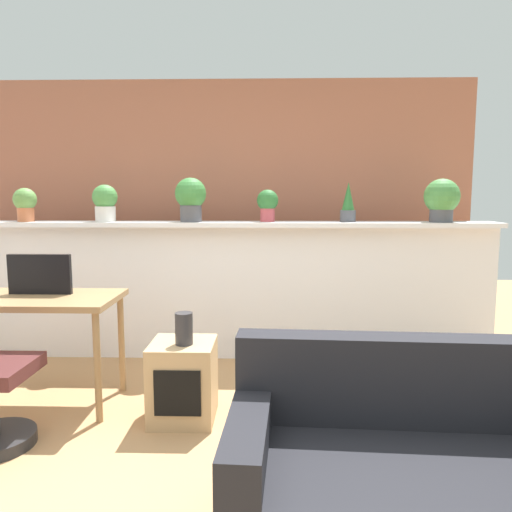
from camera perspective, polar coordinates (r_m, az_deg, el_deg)
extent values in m
plane|color=tan|center=(2.66, -7.31, -25.30)|extent=(12.00, 12.00, 0.00)
cube|color=white|center=(4.31, -3.34, -4.18)|extent=(4.58, 0.16, 1.15)
cube|color=white|center=(4.20, -3.45, 3.71)|extent=(4.58, 0.33, 0.04)
cube|color=#AD664C|center=(4.83, -2.79, 5.10)|extent=(4.58, 0.10, 2.50)
cylinder|color=#C66B42|center=(4.65, -25.14, 4.36)|extent=(0.14, 0.14, 0.12)
sphere|color=#669E4C|center=(4.64, -25.22, 5.97)|extent=(0.19, 0.19, 0.19)
cylinder|color=silver|center=(4.41, -17.06, 4.68)|extent=(0.17, 0.17, 0.13)
sphere|color=#4C9347|center=(4.40, -17.13, 6.55)|extent=(0.21, 0.21, 0.21)
cylinder|color=#4C4C51|center=(4.20, -7.56, 4.90)|extent=(0.18, 0.18, 0.14)
sphere|color=#3D843D|center=(4.19, -7.59, 7.21)|extent=(0.26, 0.26, 0.26)
cylinder|color=#B7474C|center=(4.21, 1.35, 4.78)|extent=(0.12, 0.12, 0.11)
sphere|color=#2D7033|center=(4.21, 1.35, 6.47)|extent=(0.18, 0.18, 0.18)
cylinder|color=#4C4C51|center=(4.25, 10.60, 4.58)|extent=(0.13, 0.13, 0.10)
cone|color=#2D7033|center=(4.25, 10.65, 6.83)|extent=(0.11, 0.11, 0.24)
cylinder|color=#4C4C51|center=(4.40, 20.66, 4.38)|extent=(0.19, 0.19, 0.11)
sphere|color=#4C9347|center=(4.39, 20.75, 6.50)|extent=(0.29, 0.29, 0.29)
cylinder|color=#99754C|center=(3.28, -17.90, -12.20)|extent=(0.04, 0.04, 0.71)
cylinder|color=#99754C|center=(3.73, -15.32, -9.73)|extent=(0.04, 0.04, 0.71)
cube|color=#99754C|center=(3.60, -24.35, -4.60)|extent=(1.10, 0.60, 0.04)
cube|color=black|center=(3.64, -23.78, -1.95)|extent=(0.43, 0.04, 0.27)
cube|color=tan|center=(3.25, -8.43, -14.09)|extent=(0.40, 0.40, 0.50)
cube|color=black|center=(3.08, -9.07, -15.36)|extent=(0.28, 0.04, 0.28)
cylinder|color=#2D2D33|center=(3.10, -8.35, -8.32)|extent=(0.11, 0.11, 0.20)
cube|color=black|center=(2.28, 18.95, -25.72)|extent=(1.60, 0.84, 0.40)
cube|color=black|center=(2.36, 17.54, -13.59)|extent=(1.57, 0.25, 0.40)
cube|color=black|center=(2.09, -0.88, -19.72)|extent=(0.20, 0.77, 0.16)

